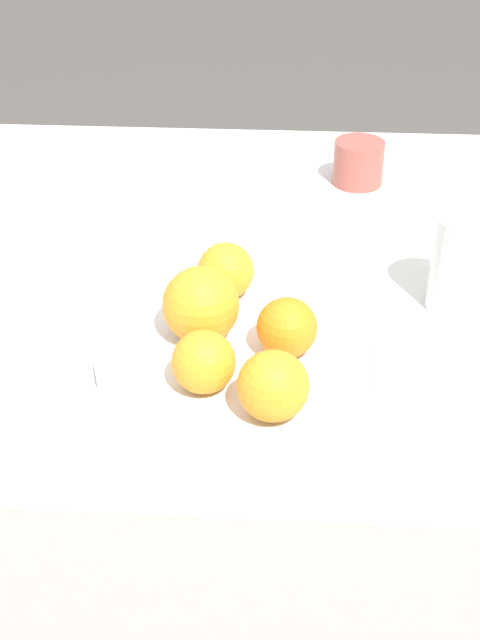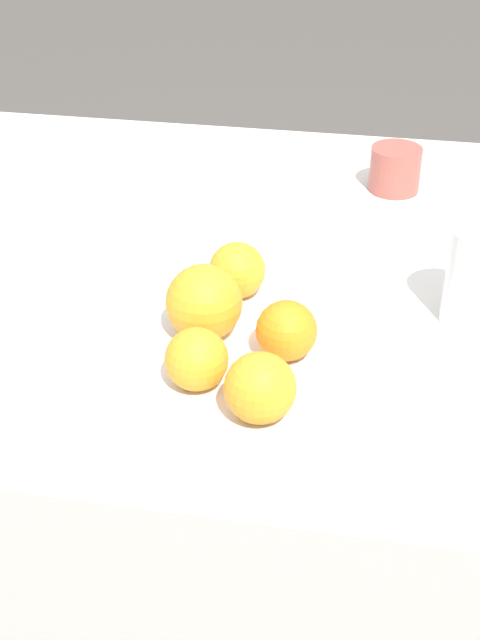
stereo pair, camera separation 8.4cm
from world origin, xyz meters
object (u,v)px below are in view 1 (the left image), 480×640
Objects in this scene: orange_1 at (287,328)px; orange_2 at (204,362)px; orange_4 at (226,271)px; water_glass at (466,263)px; orange_0 at (201,305)px; orange_3 at (273,386)px; fruit_platter at (240,354)px; cup_0 at (358,163)px.

orange_2 is (-0.08, -0.06, -0.00)m from orange_1.
orange_4 is 0.57× the size of water_glass.
orange_4 is (0.02, 0.08, -0.01)m from orange_0.
orange_4 is at bearing 77.19° from orange_0.
water_glass is (0.20, 0.22, 0.01)m from orange_3.
cup_0 reaches higher than fruit_platter.
water_glass is (0.27, 0.18, 0.01)m from orange_2.
orange_1 reaches higher than cup_0.
orange_3 is at bearing -74.23° from orange_4.
orange_3 is 0.94× the size of cup_0.
water_glass is at bearing 34.10° from orange_2.
orange_2 is at bearing -82.86° from orange_0.
cup_0 is at bearing 66.49° from orange_0.
water_glass is at bearing 19.15° from orange_0.
water_glass reaches higher than orange_3.
water_glass reaches higher than orange_0.
orange_0 is 1.29× the size of orange_1.
fruit_platter is 0.27m from water_glass.
orange_4 is at bearing -177.07° from water_glass.
water_glass is at bearing -72.99° from cup_0.
orange_0 is 0.14m from orange_3.
water_glass is at bearing 2.93° from orange_4.
orange_1 is at bearing 38.89° from orange_2.
orange_2 is 0.32m from water_glass.
orange_4 reaches higher than cup_0.
orange_1 is 0.98× the size of orange_4.
orange_1 and orange_2 have the same top height.
orange_2 is 0.53m from cup_0.
orange_2 is 0.08m from orange_3.
cup_0 is (0.14, 0.44, 0.02)m from fruit_platter.
fruit_platter is at bearing 109.93° from orange_3.
water_glass reaches higher than orange_1.
orange_4 is 0.26m from water_glass.
orange_3 reaches higher than orange_2.
orange_0 is at bearing -113.51° from cup_0.
orange_3 reaches higher than cup_0.
orange_3 is at bearing -100.99° from cup_0.
water_glass is (0.24, 0.12, 0.05)m from fruit_platter.
orange_1 is 0.93× the size of orange_3.
orange_3 is at bearing -57.60° from orange_0.
water_glass is at bearing 26.63° from fruit_platter.
orange_0 is 0.72× the size of water_glass.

